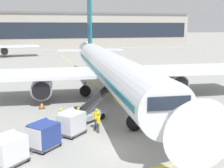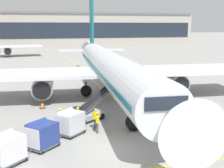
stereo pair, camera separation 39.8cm
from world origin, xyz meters
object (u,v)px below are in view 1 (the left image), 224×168
ground_crew_by_carts (97,117)px  baggage_cart_third (8,149)px  ground_crew_by_loader (79,116)px  baggage_cart_lead (71,122)px  belt_loader (89,111)px  baggage_cart_second (43,135)px  ground_crew_wingwalker (98,121)px  safety_cone_engine_keepout (42,106)px  parked_airplane (109,68)px  ground_crew_marshaller (61,117)px

ground_crew_by_carts → baggage_cart_third: bearing=-144.8°
ground_crew_by_loader → baggage_cart_lead: bearing=-118.8°
belt_loader → baggage_cart_second: belt_loader is taller
baggage_cart_lead → baggage_cart_third: bearing=-138.1°
baggage_cart_second → ground_crew_by_carts: size_ratio=1.46×
baggage_cart_second → ground_crew_by_carts: 5.28m
ground_crew_wingwalker → baggage_cart_second: bearing=-156.8°
baggage_cart_second → ground_crew_by_carts: baggage_cart_second is taller
ground_crew_wingwalker → safety_cone_engine_keepout: (-4.01, 8.43, -0.68)m
ground_crew_wingwalker → parked_airplane: bearing=70.6°
ground_crew_by_loader → ground_crew_marshaller: size_ratio=1.00×
baggage_cart_lead → ground_crew_by_carts: 2.34m
baggage_cart_lead → ground_crew_marshaller: baggage_cart_lead is taller
baggage_cart_third → ground_crew_by_carts: bearing=35.2°
baggage_cart_second → ground_crew_by_carts: bearing=32.4°
baggage_cart_lead → belt_loader: bearing=56.0°
parked_airplane → ground_crew_marshaller: (-6.69, -9.39, -2.55)m
parked_airplane → safety_cone_engine_keepout: (-7.96, -2.76, -3.23)m
belt_loader → baggage_cart_third: (-6.52, -7.08, 0.15)m
baggage_cart_lead → ground_crew_marshaller: 1.68m
safety_cone_engine_keepout → ground_crew_by_loader: bearing=-67.6°
baggage_cart_lead → safety_cone_engine_keepout: bearing=102.8°
baggage_cart_lead → ground_crew_by_carts: size_ratio=1.46×
parked_airplane → baggage_cart_lead: bearing=-119.1°
ground_crew_by_carts → baggage_cart_lead: bearing=-162.1°
baggage_cart_lead → ground_crew_marshaller: bearing=110.7°
baggage_cart_lead → safety_cone_engine_keepout: size_ratio=3.96×
baggage_cart_lead → ground_crew_by_carts: baggage_cart_lead is taller
parked_airplane → baggage_cart_third: (-10.53, -14.93, -2.55)m
ground_crew_marshaller → safety_cone_engine_keepout: size_ratio=2.70×
parked_airplane → ground_crew_by_loader: (-5.23, -9.38, -2.55)m
safety_cone_engine_keepout → ground_crew_wingwalker: bearing=-64.6°
ground_crew_by_loader → ground_crew_by_carts: bearing=-32.3°
parked_airplane → safety_cone_engine_keepout: parked_airplane is taller
belt_loader → parked_airplane: bearing=63.0°
ground_crew_by_loader → ground_crew_by_carts: same height
baggage_cart_second → ground_crew_marshaller: baggage_cart_second is taller
baggage_cart_second → ground_crew_by_loader: 4.81m
ground_crew_marshaller → ground_crew_wingwalker: (2.74, -1.80, 0.00)m
baggage_cart_third → belt_loader: bearing=47.3°
ground_crew_by_carts → baggage_cart_second: bearing=-147.6°
baggage_cart_second → ground_crew_by_loader: (3.10, 3.68, -0.00)m
baggage_cart_second → ground_crew_wingwalker: 4.77m
baggage_cart_second → baggage_cart_third: size_ratio=1.00×
ground_crew_by_carts → belt_loader: bearing=93.1°
parked_airplane → baggage_cart_second: parked_airplane is taller
ground_crew_marshaller → ground_crew_wingwalker: size_ratio=1.00×
belt_loader → ground_crew_wingwalker: size_ratio=2.92×
belt_loader → ground_crew_wingwalker: (0.06, -3.34, 0.15)m
baggage_cart_third → ground_crew_marshaller: 6.74m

